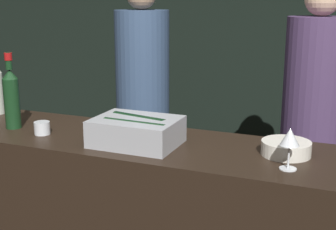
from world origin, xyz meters
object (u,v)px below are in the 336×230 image
object	(u,v)px
ice_bin_with_bottles	(136,130)
person_blond_tee	(314,113)
bowl_white	(286,148)
red_wine_bottle_burgundy	(11,96)
candle_votive	(42,128)
person_in_hoodie	(143,95)
wine_glass	(290,139)

from	to	relation	value
ice_bin_with_bottles	person_blond_tee	xyz separation A→B (m)	(0.61, 1.25, -0.15)
bowl_white	red_wine_bottle_burgundy	size ratio (longest dim) A/B	0.54
candle_votive	person_blond_tee	xyz separation A→B (m)	(1.08, 1.28, -0.12)
bowl_white	candle_votive	bearing A→B (deg)	-173.11
person_blond_tee	red_wine_bottle_burgundy	bearing A→B (deg)	145.89
bowl_white	person_in_hoodie	xyz separation A→B (m)	(-1.19, 1.17, -0.10)
wine_glass	red_wine_bottle_burgundy	distance (m)	1.31
wine_glass	red_wine_bottle_burgundy	size ratio (longest dim) A/B	0.43
ice_bin_with_bottles	person_in_hoodie	size ratio (longest dim) A/B	0.19
red_wine_bottle_burgundy	person_blond_tee	xyz separation A→B (m)	(1.28, 1.24, -0.24)
person_blond_tee	person_in_hoodie	bearing A→B (deg)	100.79
red_wine_bottle_burgundy	person_in_hoodie	bearing A→B (deg)	86.11
bowl_white	candle_votive	xyz separation A→B (m)	(-1.08, -0.13, -0.00)
ice_bin_with_bottles	person_blond_tee	world-z (taller)	person_blond_tee
ice_bin_with_bottles	red_wine_bottle_burgundy	distance (m)	0.67
person_in_hoodie	person_blond_tee	world-z (taller)	person_in_hoodie
bowl_white	red_wine_bottle_burgundy	distance (m)	1.29
candle_votive	red_wine_bottle_burgundy	xyz separation A→B (m)	(-0.20, 0.04, 0.13)
red_wine_bottle_burgundy	person_blond_tee	bearing A→B (deg)	44.13
red_wine_bottle_burgundy	person_blond_tee	world-z (taller)	person_blond_tee
ice_bin_with_bottles	candle_votive	size ratio (longest dim) A/B	4.91
red_wine_bottle_burgundy	person_in_hoodie	distance (m)	1.28
red_wine_bottle_burgundy	bowl_white	bearing A→B (deg)	4.18
bowl_white	person_in_hoodie	size ratio (longest dim) A/B	0.11
ice_bin_with_bottles	bowl_white	world-z (taller)	ice_bin_with_bottles
wine_glass	bowl_white	bearing A→B (deg)	101.45
person_in_hoodie	person_blond_tee	size ratio (longest dim) A/B	1.01
red_wine_bottle_burgundy	person_blond_tee	size ratio (longest dim) A/B	0.20
ice_bin_with_bottles	red_wine_bottle_burgundy	bearing A→B (deg)	179.17
ice_bin_with_bottles	bowl_white	distance (m)	0.62
ice_bin_with_bottles	wine_glass	world-z (taller)	wine_glass
person_in_hoodie	ice_bin_with_bottles	bearing A→B (deg)	129.34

